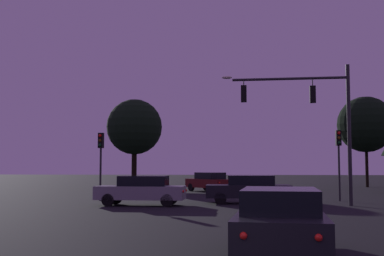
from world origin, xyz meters
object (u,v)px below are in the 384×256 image
(traffic_light_corner_left, at_px, (339,151))
(car_crossing_right, at_px, (249,189))
(car_crossing_left, at_px, (141,190))
(tree_behind_sign, at_px, (134,127))
(traffic_light_corner_right, at_px, (101,152))
(car_far_lane, at_px, (209,182))
(traffic_signal_mast_arm, at_px, (312,110))
(tree_left_far, at_px, (366,124))
(car_nearside_lane, at_px, (280,221))

(traffic_light_corner_left, relative_size, car_crossing_right, 0.88)
(car_crossing_left, distance_m, tree_behind_sign, 21.31)
(traffic_light_corner_right, bearing_deg, traffic_light_corner_left, 4.25)
(car_far_lane, bearing_deg, traffic_signal_mast_arm, -65.31)
(traffic_light_corner_left, relative_size, tree_left_far, 0.47)
(traffic_signal_mast_arm, bearing_deg, traffic_light_corner_left, 59.22)
(tree_behind_sign, bearing_deg, car_crossing_right, -60.80)
(car_nearside_lane, distance_m, car_crossing_left, 15.05)
(traffic_light_corner_right, relative_size, tree_behind_sign, 0.48)
(traffic_light_corner_right, height_order, car_nearside_lane, traffic_light_corner_right)
(car_far_lane, xyz_separation_m, tree_behind_sign, (-7.37, 6.03, 4.90))
(car_crossing_right, height_order, tree_behind_sign, tree_behind_sign)
(traffic_light_corner_left, xyz_separation_m, car_far_lane, (-8.14, 10.00, -2.13))
(traffic_light_corner_left, distance_m, car_crossing_right, 6.13)
(traffic_signal_mast_arm, xyz_separation_m, traffic_light_corner_left, (2.00, 3.36, -2.04))
(traffic_light_corner_left, bearing_deg, traffic_signal_mast_arm, -120.78)
(traffic_light_corner_left, distance_m, tree_left_far, 20.95)
(traffic_signal_mast_arm, bearing_deg, tree_left_far, 69.43)
(car_nearside_lane, height_order, tree_behind_sign, tree_behind_sign)
(car_crossing_left, height_order, car_far_lane, same)
(car_crossing_left, relative_size, tree_behind_sign, 0.56)
(traffic_signal_mast_arm, xyz_separation_m, traffic_light_corner_right, (-11.92, 2.32, -2.13))
(car_nearside_lane, bearing_deg, car_crossing_left, 112.94)
(car_far_lane, xyz_separation_m, tree_left_far, (14.76, 9.63, 5.28))
(traffic_light_corner_right, bearing_deg, car_far_lane, 62.37)
(traffic_light_corner_left, distance_m, traffic_light_corner_right, 13.95)
(traffic_light_corner_left, bearing_deg, tree_behind_sign, 134.05)
(traffic_light_corner_right, distance_m, tree_behind_sign, 17.38)
(car_crossing_left, xyz_separation_m, car_crossing_right, (5.56, 1.93, 0.00))
(traffic_light_corner_right, distance_m, car_far_lane, 12.62)
(traffic_signal_mast_arm, xyz_separation_m, tree_behind_sign, (-13.51, 19.39, 0.73))
(traffic_signal_mast_arm, height_order, car_far_lane, traffic_signal_mast_arm)
(tree_left_far, bearing_deg, car_far_lane, -146.89)
(traffic_signal_mast_arm, xyz_separation_m, car_crossing_right, (-3.30, 1.11, -4.17))
(car_crossing_left, xyz_separation_m, car_far_lane, (2.72, 14.17, -0.00))
(traffic_light_corner_right, bearing_deg, car_nearside_lane, -62.29)
(traffic_light_corner_right, bearing_deg, car_crossing_right, -7.98)
(tree_left_far, bearing_deg, car_crossing_left, -126.29)
(car_crossing_left, height_order, tree_behind_sign, tree_behind_sign)
(traffic_signal_mast_arm, height_order, traffic_light_corner_right, traffic_signal_mast_arm)
(car_crossing_right, xyz_separation_m, tree_left_far, (11.92, 21.87, 5.28))
(car_crossing_left, relative_size, tree_left_far, 0.53)
(car_far_lane, distance_m, tree_left_far, 18.40)
(car_nearside_lane, relative_size, car_crossing_right, 1.00)
(traffic_light_corner_right, xyz_separation_m, car_far_lane, (5.78, 11.03, -2.04))
(tree_behind_sign, bearing_deg, car_nearside_lane, -72.83)
(car_crossing_left, relative_size, car_crossing_right, 0.99)
(car_far_lane, bearing_deg, car_crossing_right, -76.94)
(car_crossing_right, bearing_deg, traffic_signal_mast_arm, -18.64)
(car_crossing_right, bearing_deg, tree_behind_sign, 119.20)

